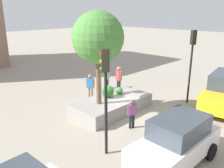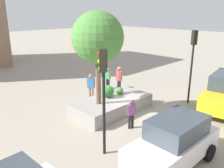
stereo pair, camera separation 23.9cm
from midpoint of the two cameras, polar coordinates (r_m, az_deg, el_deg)
name	(u,v)px [view 1 (the left image)]	position (r m, az deg, el deg)	size (l,w,h in m)	color
ground_plane	(118,112)	(13.88, 1.07, -6.74)	(120.00, 120.00, 0.00)	#9E9384
planter_ledge	(112,105)	(13.84, -0.50, -5.09)	(4.71, 2.34, 0.77)	gray
plaza_tree	(98,38)	(12.19, -4.00, 11.00)	(2.69, 2.69, 4.92)	brown
boxwood_shrub	(119,91)	(14.41, 1.30, -1.60)	(0.44, 0.44, 0.44)	#3D7A33
hedge_clump	(108,91)	(13.84, -1.48, -1.77)	(0.73, 0.73, 0.73)	#2D6628
skateboard	(119,92)	(14.60, 1.14, -2.02)	(0.47, 0.82, 0.07)	brown
skateboarder	(119,78)	(14.32, 1.16, 1.55)	(0.31, 0.52, 1.61)	black
sedan_parked	(176,141)	(9.40, 14.54, -13.25)	(4.12, 2.02, 1.89)	white
traffic_light_corner	(106,85)	(8.91, -2.35, -0.27)	(0.37, 0.37, 4.33)	black
traffic_light_median	(192,55)	(15.16, 18.26, 6.77)	(0.36, 0.37, 4.56)	black
bystander_watching	(90,85)	(15.54, -5.70, -0.24)	(0.40, 0.52, 1.73)	#847056
pedestrian_crossing	(132,112)	(11.75, 4.26, -6.74)	(0.48, 0.31, 1.51)	black
passerby_with_bag	(107,77)	(17.66, -1.67, 1.75)	(0.25, 0.54, 1.60)	black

